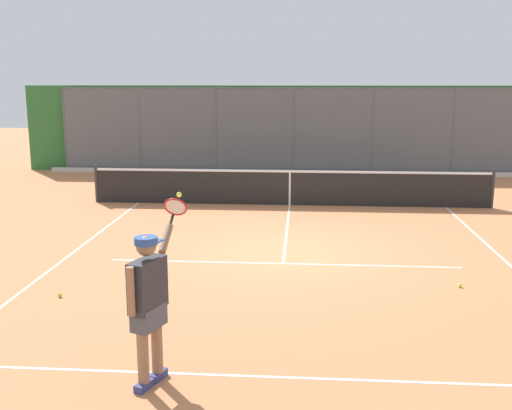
% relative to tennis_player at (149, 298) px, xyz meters
% --- Properties ---
extents(ground_plane, '(60.00, 60.00, 0.00)m').
position_rel_tennis_player_xyz_m(ground_plane, '(-1.36, -5.51, -1.04)').
color(ground_plane, '#C67A4C').
extents(court_line_markings, '(8.53, 9.98, 0.01)m').
position_rel_tennis_player_xyz_m(court_line_markings, '(-1.36, -4.40, -1.03)').
color(court_line_markings, white).
rests_on(court_line_markings, ground).
extents(fence_backdrop, '(20.06, 1.37, 3.18)m').
position_rel_tennis_player_xyz_m(fence_backdrop, '(-1.36, -16.56, 0.54)').
color(fence_backdrop, '#565B60').
rests_on(fence_backdrop, ground).
extents(tennis_net, '(10.96, 0.09, 1.07)m').
position_rel_tennis_player_xyz_m(tennis_net, '(-1.36, -10.20, -0.54)').
color(tennis_net, '#2D2D2D').
rests_on(tennis_net, ground).
extents(tennis_player, '(0.49, 1.43, 2.04)m').
position_rel_tennis_player_xyz_m(tennis_player, '(0.00, 0.00, 0.00)').
color(tennis_player, navy).
rests_on(tennis_player, ground).
extents(tennis_ball_by_sideline, '(0.07, 0.07, 0.07)m').
position_rel_tennis_player_xyz_m(tennis_ball_by_sideline, '(2.15, -2.66, -1.00)').
color(tennis_ball_by_sideline, '#C1D138').
rests_on(tennis_ball_by_sideline, ground).
extents(tennis_ball_near_net, '(0.07, 0.07, 0.07)m').
position_rel_tennis_player_xyz_m(tennis_ball_near_net, '(-4.35, -3.62, -1.00)').
color(tennis_ball_near_net, '#D6E042').
rests_on(tennis_ball_near_net, ground).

